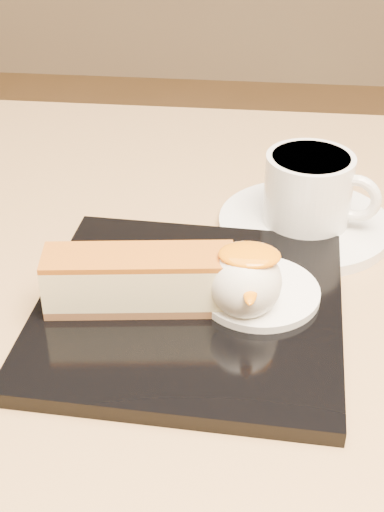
# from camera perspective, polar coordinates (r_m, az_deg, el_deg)

# --- Properties ---
(table) EXTENTS (0.80, 0.80, 0.72)m
(table) POSITION_cam_1_polar(r_m,az_deg,el_deg) (0.64, 1.13, -15.82)
(table) COLOR black
(table) RESTS_ON ground
(dessert_plate) EXTENTS (0.23, 0.23, 0.01)m
(dessert_plate) POSITION_cam_1_polar(r_m,az_deg,el_deg) (0.52, -0.23, -4.31)
(dessert_plate) COLOR black
(dessert_plate) RESTS_ON table
(cheesecake) EXTENTS (0.14, 0.05, 0.04)m
(cheesecake) POSITION_cam_1_polar(r_m,az_deg,el_deg) (0.51, -4.24, -1.92)
(cheesecake) COLOR brown
(cheesecake) RESTS_ON dessert_plate
(cream_smear) EXTENTS (0.09, 0.09, 0.01)m
(cream_smear) POSITION_cam_1_polar(r_m,az_deg,el_deg) (0.53, 5.36, -2.88)
(cream_smear) COLOR white
(cream_smear) RESTS_ON dessert_plate
(ice_cream_scoop) EXTENTS (0.05, 0.05, 0.05)m
(ice_cream_scoop) POSITION_cam_1_polar(r_m,az_deg,el_deg) (0.50, 4.28, -2.09)
(ice_cream_scoop) COLOR white
(ice_cream_scoop) RESTS_ON cream_smear
(mango_sauce) EXTENTS (0.04, 0.03, 0.01)m
(mango_sauce) POSITION_cam_1_polar(r_m,az_deg,el_deg) (0.49, 4.63, 0.08)
(mango_sauce) COLOR orange
(mango_sauce) RESTS_ON ice_cream_scoop
(mint_sprig) EXTENTS (0.03, 0.02, 0.00)m
(mint_sprig) POSITION_cam_1_polar(r_m,az_deg,el_deg) (0.55, 2.36, -0.86)
(mint_sprig) COLOR green
(mint_sprig) RESTS_ON cream_smear
(saucer) EXTENTS (0.15, 0.15, 0.01)m
(saucer) POSITION_cam_1_polar(r_m,az_deg,el_deg) (0.63, 8.98, 2.50)
(saucer) COLOR white
(saucer) RESTS_ON table
(coffee_cup) EXTENTS (0.10, 0.07, 0.06)m
(coffee_cup) POSITION_cam_1_polar(r_m,az_deg,el_deg) (0.61, 9.45, 5.38)
(coffee_cup) COLOR white
(coffee_cup) RESTS_ON saucer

